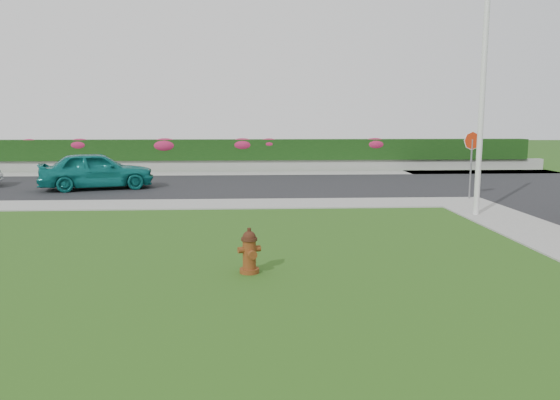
{
  "coord_description": "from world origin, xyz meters",
  "views": [
    {
      "loc": [
        -0.15,
        -9.01,
        2.87
      ],
      "look_at": [
        0.53,
        3.97,
        0.9
      ],
      "focal_mm": 35.0,
      "sensor_mm": 36.0,
      "label": 1
    }
  ],
  "objects": [
    {
      "name": "fire_hydrant",
      "position": [
        -0.2,
        0.86,
        0.4
      ],
      "size": [
        0.44,
        0.42,
        0.85
      ],
      "rotation": [
        0.0,
        0.0,
        0.33
      ],
      "color": "#4C220B",
      "rests_on": "ground"
    },
    {
      "name": "street_far",
      "position": [
        -5.0,
        14.0,
        0.02
      ],
      "size": [
        26.0,
        8.0,
        0.04
      ],
      "primitive_type": "cube",
      "color": "black",
      "rests_on": "ground"
    },
    {
      "name": "sidewalk_far",
      "position": [
        -6.0,
        9.0,
        0.02
      ],
      "size": [
        24.0,
        2.0,
        0.04
      ],
      "primitive_type": "cube",
      "color": "gray",
      "rests_on": "ground"
    },
    {
      "name": "sidewalk_beyond",
      "position": [
        -1.0,
        19.0,
        0.02
      ],
      "size": [
        34.0,
        2.0,
        0.04
      ],
      "primitive_type": "cube",
      "color": "gray",
      "rests_on": "ground"
    },
    {
      "name": "ground",
      "position": [
        0.0,
        0.0,
        0.0
      ],
      "size": [
        120.0,
        120.0,
        0.0
      ],
      "primitive_type": "plane",
      "color": "black",
      "rests_on": "ground"
    },
    {
      "name": "sedan_teal",
      "position": [
        -6.32,
        13.01,
        0.79
      ],
      "size": [
        4.7,
        2.92,
        1.49
      ],
      "primitive_type": "imported",
      "rotation": [
        0.0,
        0.0,
        1.86
      ],
      "color": "#0D6A65",
      "rests_on": "street_far"
    },
    {
      "name": "flower_clump_e",
      "position": [
        0.81,
        20.5,
        1.47
      ],
      "size": [
        1.16,
        0.75,
        0.58
      ],
      "primitive_type": "ellipsoid",
      "color": "#BF2051",
      "rests_on": "hedge"
    },
    {
      "name": "curb_corner",
      "position": [
        7.0,
        9.0,
        0.02
      ],
      "size": [
        2.0,
        2.0,
        0.04
      ],
      "primitive_type": "cube",
      "color": "gray",
      "rests_on": "ground"
    },
    {
      "name": "flower_clump_a",
      "position": [
        -11.85,
        20.5,
        1.49
      ],
      "size": [
        1.04,
        0.67,
        0.52
      ],
      "primitive_type": "ellipsoid",
      "color": "#BF2051",
      "rests_on": "hedge"
    },
    {
      "name": "flower_clump_b",
      "position": [
        -9.23,
        20.5,
        1.44
      ],
      "size": [
        1.32,
        0.85,
        0.66
      ],
      "primitive_type": "ellipsoid",
      "color": "#BF2051",
      "rests_on": "hedge"
    },
    {
      "name": "stop_sign",
      "position": [
        7.55,
        9.69,
        1.77
      ],
      "size": [
        0.64,
        0.15,
        2.4
      ],
      "rotation": [
        0.0,
        0.0,
        -0.19
      ],
      "color": "slate",
      "rests_on": "ground"
    },
    {
      "name": "flower_clump_c",
      "position": [
        -4.76,
        20.5,
        1.4
      ],
      "size": [
        1.53,
        0.98,
        0.76
      ],
      "primitive_type": "ellipsoid",
      "color": "#BF2051",
      "rests_on": "hedge"
    },
    {
      "name": "flower_clump_d",
      "position": [
        -0.62,
        20.5,
        1.42
      ],
      "size": [
        1.4,
        0.9,
        0.7
      ],
      "primitive_type": "ellipsoid",
      "color": "#BF2051",
      "rests_on": "hedge"
    },
    {
      "name": "retaining_wall",
      "position": [
        -1.0,
        20.5,
        0.3
      ],
      "size": [
        34.0,
        0.4,
        0.6
      ],
      "primitive_type": "cube",
      "color": "gray",
      "rests_on": "ground"
    },
    {
      "name": "utility_pole",
      "position": [
        6.46,
        6.49,
        3.4
      ],
      "size": [
        0.16,
        0.16,
        6.79
      ],
      "primitive_type": "cylinder",
      "color": "silver",
      "rests_on": "ground"
    },
    {
      "name": "flower_clump_f",
      "position": [
        6.58,
        20.5,
        1.43
      ],
      "size": [
        1.37,
        0.88,
        0.68
      ],
      "primitive_type": "ellipsoid",
      "color": "#BF2051",
      "rests_on": "hedge"
    },
    {
      "name": "hedge",
      "position": [
        -1.0,
        20.6,
        1.15
      ],
      "size": [
        32.0,
        0.9,
        1.1
      ],
      "primitive_type": "cube",
      "color": "black",
      "rests_on": "retaining_wall"
    }
  ]
}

